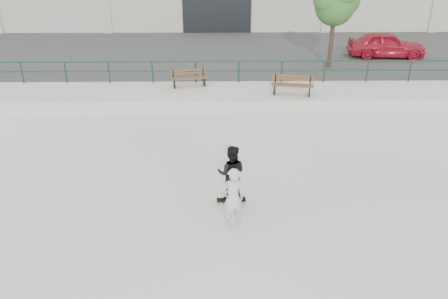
{
  "coord_description": "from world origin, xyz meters",
  "views": [
    {
      "loc": [
        0.0,
        -9.05,
        6.27
      ],
      "look_at": [
        0.18,
        2.0,
        1.13
      ],
      "focal_mm": 35.0,
      "sensor_mm": 36.0,
      "label": 1
    }
  ],
  "objects_px": {
    "tree": "(336,1)",
    "seated_skater": "(233,198)",
    "bench_right": "(292,85)",
    "red_car": "(386,45)",
    "skateboard": "(231,200)",
    "bench_left": "(189,78)",
    "standing_skater": "(231,174)"
  },
  "relations": [
    {
      "from": "tree",
      "to": "standing_skater",
      "type": "bearing_deg",
      "value": -113.84
    },
    {
      "from": "bench_right",
      "to": "standing_skater",
      "type": "height_order",
      "value": "standing_skater"
    },
    {
      "from": "bench_right",
      "to": "standing_skater",
      "type": "bearing_deg",
      "value": -97.77
    },
    {
      "from": "tree",
      "to": "seated_skater",
      "type": "height_order",
      "value": "tree"
    },
    {
      "from": "skateboard",
      "to": "seated_skater",
      "type": "bearing_deg",
      "value": -93.14
    },
    {
      "from": "tree",
      "to": "bench_left",
      "type": "bearing_deg",
      "value": -154.71
    },
    {
      "from": "red_car",
      "to": "standing_skater",
      "type": "bearing_deg",
      "value": 154.7
    },
    {
      "from": "tree",
      "to": "red_car",
      "type": "bearing_deg",
      "value": 30.32
    },
    {
      "from": "red_car",
      "to": "seated_skater",
      "type": "height_order",
      "value": "red_car"
    },
    {
      "from": "bench_left",
      "to": "seated_skater",
      "type": "height_order",
      "value": "seated_skater"
    },
    {
      "from": "bench_left",
      "to": "skateboard",
      "type": "bearing_deg",
      "value": -91.9
    },
    {
      "from": "bench_left",
      "to": "bench_right",
      "type": "relative_size",
      "value": 0.93
    },
    {
      "from": "bench_right",
      "to": "standing_skater",
      "type": "xyz_separation_m",
      "value": [
        -2.85,
        -7.93,
        -0.02
      ]
    },
    {
      "from": "bench_right",
      "to": "tree",
      "type": "height_order",
      "value": "tree"
    },
    {
      "from": "bench_right",
      "to": "skateboard",
      "type": "distance_m",
      "value": 8.47
    },
    {
      "from": "tree",
      "to": "skateboard",
      "type": "height_order",
      "value": "tree"
    },
    {
      "from": "tree",
      "to": "seated_skater",
      "type": "relative_size",
      "value": 2.74
    },
    {
      "from": "bench_right",
      "to": "skateboard",
      "type": "bearing_deg",
      "value": -97.77
    },
    {
      "from": "bench_left",
      "to": "red_car",
      "type": "xyz_separation_m",
      "value": [
        10.92,
        5.58,
        0.35
      ]
    },
    {
      "from": "bench_left",
      "to": "bench_right",
      "type": "distance_m",
      "value": 4.68
    },
    {
      "from": "bench_right",
      "to": "seated_skater",
      "type": "relative_size",
      "value": 1.14
    },
    {
      "from": "red_car",
      "to": "standing_skater",
      "type": "xyz_separation_m",
      "value": [
        -9.28,
        -14.8,
        -0.34
      ]
    },
    {
      "from": "red_car",
      "to": "tree",
      "type": "bearing_deg",
      "value": 127.1
    },
    {
      "from": "red_car",
      "to": "skateboard",
      "type": "bearing_deg",
      "value": 154.7
    },
    {
      "from": "tree",
      "to": "skateboard",
      "type": "relative_size",
      "value": 5.62
    },
    {
      "from": "tree",
      "to": "skateboard",
      "type": "bearing_deg",
      "value": -113.84
    },
    {
      "from": "skateboard",
      "to": "standing_skater",
      "type": "relative_size",
      "value": 0.5
    },
    {
      "from": "standing_skater",
      "to": "seated_skater",
      "type": "distance_m",
      "value": 1.13
    },
    {
      "from": "bench_right",
      "to": "seated_skater",
      "type": "height_order",
      "value": "seated_skater"
    },
    {
      "from": "red_car",
      "to": "standing_skater",
      "type": "relative_size",
      "value": 2.7
    },
    {
      "from": "red_car",
      "to": "seated_skater",
      "type": "bearing_deg",
      "value": 156.56
    },
    {
      "from": "bench_right",
      "to": "standing_skater",
      "type": "distance_m",
      "value": 8.42
    }
  ]
}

